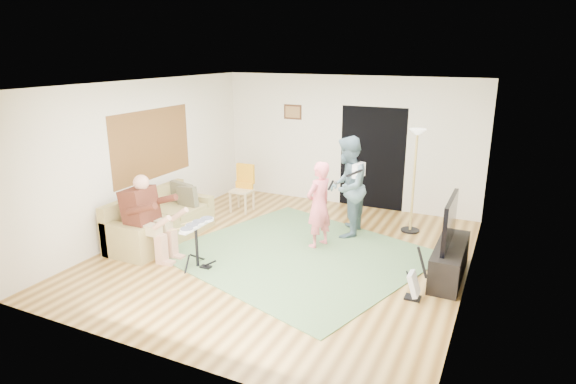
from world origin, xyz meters
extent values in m
plane|color=brown|center=(0.00, 0.00, 0.00)|extent=(6.00, 6.00, 0.00)
plane|color=white|center=(0.00, 0.00, 2.70)|extent=(6.00, 6.00, 0.00)
plane|color=brown|center=(-2.74, 0.20, 1.55)|extent=(0.00, 2.05, 2.05)
plane|color=black|center=(0.55, 2.99, 1.05)|extent=(2.10, 0.00, 2.10)
cube|color=#3F2314|center=(-1.25, 2.99, 1.90)|extent=(0.42, 0.03, 0.32)
cube|color=#517446|center=(0.21, 0.10, 0.01)|extent=(4.40, 4.20, 0.02)
cube|color=#9E8A4F|center=(-2.20, -0.33, 0.20)|extent=(0.82, 1.63, 0.40)
cube|color=#9E8A4F|center=(-2.55, -0.33, 0.41)|extent=(0.15, 2.02, 0.82)
cube|color=#9E8A4F|center=(-2.20, 0.58, 0.29)|extent=(0.82, 0.19, 0.58)
cube|color=#9E8A4F|center=(-2.20, -1.24, 0.29)|extent=(0.82, 0.19, 0.58)
cube|color=#4F2216|center=(-2.05, -0.98, 0.81)|extent=(0.38, 0.49, 0.62)
sphere|color=tan|center=(-1.98, -0.98, 1.22)|extent=(0.24, 0.24, 0.24)
cylinder|color=black|center=(-1.00, -0.98, 0.34)|extent=(0.05, 0.05, 0.65)
cube|color=silver|center=(-1.00, -0.98, 0.66)|extent=(0.12, 0.65, 0.04)
imported|color=#F66B79|center=(0.36, 0.56, 0.73)|extent=(0.51, 0.62, 1.46)
imported|color=slate|center=(0.60, 1.27, 0.89)|extent=(0.77, 0.94, 1.78)
cube|color=black|center=(2.17, -0.56, 0.01)|extent=(0.21, 0.17, 0.03)
cube|color=silver|center=(2.17, -0.56, 0.22)|extent=(0.16, 0.24, 0.32)
cylinder|color=black|center=(2.25, -0.56, 0.54)|extent=(0.17, 0.04, 0.42)
cylinder|color=black|center=(1.61, 1.94, 0.01)|extent=(0.34, 0.34, 0.03)
cylinder|color=tan|center=(1.61, 1.94, 0.91)|extent=(0.04, 0.04, 1.78)
cone|color=white|center=(1.61, 1.94, 1.82)|extent=(0.30, 0.30, 0.12)
cube|color=#CEB685|center=(-1.75, 1.61, 0.43)|extent=(0.42, 0.42, 0.04)
cube|color=orange|center=(-1.75, 1.79, 0.75)|extent=(0.39, 0.09, 0.40)
cube|color=black|center=(2.50, 0.31, 0.25)|extent=(0.40, 1.40, 0.50)
cube|color=black|center=(2.45, 0.31, 0.85)|extent=(0.06, 1.07, 0.70)
camera|label=1|loc=(3.13, -6.45, 3.18)|focal=30.00mm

